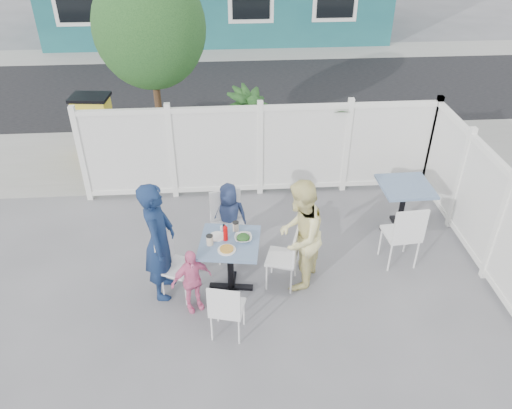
{
  "coord_description": "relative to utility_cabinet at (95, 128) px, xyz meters",
  "views": [
    {
      "loc": [
        -0.5,
        -4.96,
        4.61
      ],
      "look_at": [
        -0.11,
        0.41,
        1.06
      ],
      "focal_mm": 35.0,
      "sensor_mm": 36.0,
      "label": 1
    }
  ],
  "objects": [
    {
      "name": "spare_table",
      "position": [
        5.11,
        -2.82,
        0.02
      ],
      "size": [
        0.76,
        0.76,
        0.79
      ],
      "rotation": [
        0.0,
        0.0,
        0.02
      ],
      "color": "#4D6896",
      "rests_on": "ground"
    },
    {
      "name": "ground",
      "position": [
        2.93,
        -4.0,
        -0.59
      ],
      "size": [
        80.0,
        80.0,
        0.0
      ],
      "primitive_type": "plane",
      "color": "slate"
    },
    {
      "name": "far_sidewalk",
      "position": [
        2.93,
        6.6,
        -0.58
      ],
      "size": [
        24.0,
        1.6,
        0.01
      ],
      "primitive_type": "cube",
      "color": "gray",
      "rests_on": "ground"
    },
    {
      "name": "tree",
      "position": [
        1.33,
        -0.7,
        2.01
      ],
      "size": [
        1.8,
        1.62,
        3.59
      ],
      "color": "#382316",
      "rests_on": "ground"
    },
    {
      "name": "plate_side",
      "position": [
        2.31,
        -3.88,
        0.2
      ],
      "size": [
        0.21,
        0.21,
        0.01
      ],
      "primitive_type": "cylinder",
      "color": "white",
      "rests_on": "main_table"
    },
    {
      "name": "coffee_cup_a",
      "position": [
        2.22,
        -4.03,
        0.26
      ],
      "size": [
        0.08,
        0.08,
        0.13
      ],
      "primitive_type": "cylinder",
      "color": "beige",
      "rests_on": "main_table"
    },
    {
      "name": "fence_back",
      "position": [
        3.03,
        -1.6,
        0.2
      ],
      "size": [
        5.86,
        0.08,
        1.6
      ],
      "color": "white",
      "rests_on": "ground"
    },
    {
      "name": "potted_shrub_b",
      "position": [
        4.24,
        -1.0,
        0.18
      ],
      "size": [
        1.8,
        1.75,
        1.52
      ],
      "primitive_type": "imported",
      "rotation": [
        0.0,
        0.0,
        5.69
      ],
      "color": "#183B1A",
      "rests_on": "ground"
    },
    {
      "name": "chair_left",
      "position": [
        1.74,
        -4.0,
        -0.07
      ],
      "size": [
        0.52,
        0.53,
        0.89
      ],
      "rotation": [
        0.0,
        0.0,
        -2.0
      ],
      "color": "white",
      "rests_on": "ground"
    },
    {
      "name": "chair_near",
      "position": [
        2.39,
        -4.83,
        -0.1
      ],
      "size": [
        0.45,
        0.44,
        0.83
      ],
      "rotation": [
        0.0,
        0.0,
        -0.24
      ],
      "color": "white",
      "rests_on": "ground"
    },
    {
      "name": "fence_right",
      "position": [
        5.93,
        -3.4,
        0.2
      ],
      "size": [
        0.08,
        3.66,
        1.6
      ],
      "rotation": [
        0.0,
        0.0,
        1.57
      ],
      "color": "white",
      "rests_on": "ground"
    },
    {
      "name": "utility_cabinet",
      "position": [
        0.0,
        0.0,
        0.0
      ],
      "size": [
        0.68,
        0.52,
        1.17
      ],
      "primitive_type": "cube",
      "rotation": [
        0.0,
        0.0,
        -0.11
      ],
      "color": "yellow",
      "rests_on": "ground"
    },
    {
      "name": "salad_bowl",
      "position": [
        2.64,
        -3.97,
        0.22
      ],
      "size": [
        0.22,
        0.22,
        0.05
      ],
      "primitive_type": "imported",
      "color": "white",
      "rests_on": "main_table"
    },
    {
      "name": "street",
      "position": [
        2.93,
        3.5,
        -0.58
      ],
      "size": [
        24.0,
        5.0,
        0.01
      ],
      "primitive_type": "cube",
      "color": "black",
      "rests_on": "ground"
    },
    {
      "name": "near_sidewalk",
      "position": [
        2.93,
        -0.2,
        -0.58
      ],
      "size": [
        24.0,
        2.6,
        0.01
      ],
      "primitive_type": "cube",
      "color": "gray",
      "rests_on": "ground"
    },
    {
      "name": "coffee_cup_b",
      "position": [
        2.55,
        -3.76,
        0.26
      ],
      "size": [
        0.08,
        0.08,
        0.12
      ],
      "primitive_type": "cylinder",
      "color": "beige",
      "rests_on": "main_table"
    },
    {
      "name": "woman",
      "position": [
        3.36,
        -3.92,
        0.19
      ],
      "size": [
        0.85,
        0.93,
        1.55
      ],
      "primitive_type": "imported",
      "rotation": [
        0.0,
        0.0,
        -1.99
      ],
      "color": "#F8E455",
      "rests_on": "ground"
    },
    {
      "name": "potted_shrub_a",
      "position": [
        2.88,
        -0.9,
        0.22
      ],
      "size": [
        1.27,
        1.27,
        1.61
      ],
      "primitive_type": "imported",
      "rotation": [
        0.0,
        0.0,
        0.78
      ],
      "color": "#183B1A",
      "rests_on": "ground"
    },
    {
      "name": "salt_shaker",
      "position": [
        2.37,
        -3.74,
        0.23
      ],
      "size": [
        0.03,
        0.03,
        0.07
      ],
      "primitive_type": "cylinder",
      "color": "white",
      "rests_on": "main_table"
    },
    {
      "name": "pepper_shaker",
      "position": [
        2.4,
        -3.71,
        0.23
      ],
      "size": [
        0.03,
        0.03,
        0.06
      ],
      "primitive_type": "cylinder",
      "color": "black",
      "rests_on": "main_table"
    },
    {
      "name": "chair_right",
      "position": [
        3.21,
        -3.95,
        -0.07
      ],
      "size": [
        0.49,
        0.5,
        0.89
      ],
      "rotation": [
        0.0,
        0.0,
        1.27
      ],
      "color": "white",
      "rests_on": "ground"
    },
    {
      "name": "plate_main",
      "position": [
        2.42,
        -4.16,
        0.2
      ],
      "size": [
        0.23,
        0.23,
        0.01
      ],
      "primitive_type": "cylinder",
      "color": "white",
      "rests_on": "main_table"
    },
    {
      "name": "main_table",
      "position": [
        2.46,
        -3.99,
        0.02
      ],
      "size": [
        0.84,
        0.84,
        0.78
      ],
      "rotation": [
        0.0,
        0.0,
        -0.14
      ],
      "color": "#4D6896",
      "rests_on": "ground"
    },
    {
      "name": "toddler",
      "position": [
        1.98,
        -4.31,
        -0.13
      ],
      "size": [
        0.57,
        0.42,
        0.9
      ],
      "primitive_type": "imported",
      "rotation": [
        0.0,
        0.0,
        0.44
      ],
      "color": "pink",
      "rests_on": "ground"
    },
    {
      "name": "man",
      "position": [
        1.59,
        -3.97,
        0.24
      ],
      "size": [
        0.43,
        0.62,
        1.64
      ],
      "primitive_type": "imported",
      "rotation": [
        0.0,
        0.0,
        1.51
      ],
      "color": "#14274D",
      "rests_on": "ground"
    },
    {
      "name": "boy",
      "position": [
        2.47,
        -3.08,
        -0.06
      ],
      "size": [
        0.56,
        0.4,
        1.06
      ],
      "primitive_type": "imported",
      "rotation": [
        0.0,
        0.0,
        3.27
      ],
      "color": "navy",
      "rests_on": "ground"
    },
    {
      "name": "chair_back",
      "position": [
        2.45,
        -3.2,
        -0.02
      ],
      "size": [
        0.53,
        0.51,
        0.98
      ],
      "rotation": [
        0.0,
        0.0,
        3.35
      ],
      "color": "white",
      "rests_on": "ground"
    },
    {
      "name": "chair_spare",
      "position": [
        4.84,
        -3.68,
        -0.01
      ],
      "size": [
        0.49,
        0.47,
        1.0
      ],
      "rotation": [
        0.0,
        0.0,
        0.08
      ],
      "color": "white",
      "rests_on": "ground"
    },
    {
      "name": "ketchup_bottle",
      "position": [
        2.42,
        -3.95,
        0.29
      ],
      "size": [
        0.06,
        0.06,
        0.19
      ],
      "primitive_type": "cylinder",
      "color": "#C10708",
      "rests_on": "main_table"
    }
  ]
}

